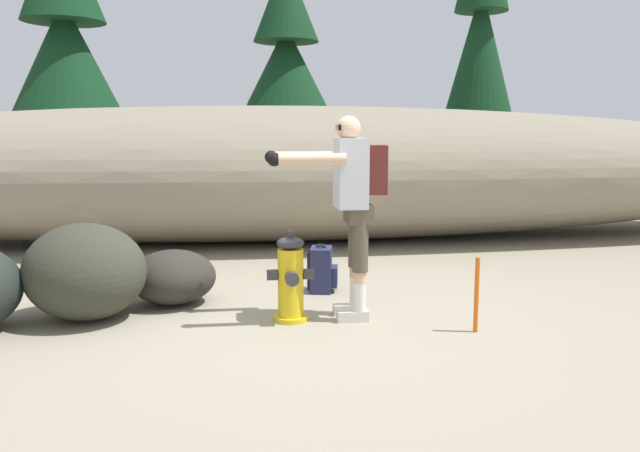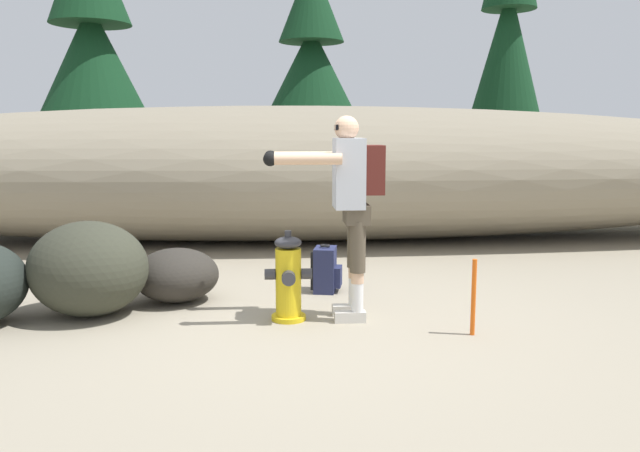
{
  "view_description": "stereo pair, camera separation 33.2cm",
  "coord_description": "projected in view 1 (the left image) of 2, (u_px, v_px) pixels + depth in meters",
  "views": [
    {
      "loc": [
        -0.61,
        -5.09,
        1.57
      ],
      "look_at": [
        0.07,
        0.37,
        0.75
      ],
      "focal_mm": 35.71,
      "sensor_mm": 36.0,
      "label": 1
    },
    {
      "loc": [
        -0.28,
        -5.12,
        1.57
      ],
      "look_at": [
        0.07,
        0.37,
        0.75
      ],
      "focal_mm": 35.71,
      "sensor_mm": 36.0,
      "label": 2
    }
  ],
  "objects": [
    {
      "name": "ground_plane",
      "position": [
        318.0,
        324.0,
        5.3
      ],
      "size": [
        56.0,
        56.0,
        0.04
      ],
      "primitive_type": "cube",
      "color": "gray"
    },
    {
      "name": "dirt_embankment",
      "position": [
        283.0,
        173.0,
        9.24
      ],
      "size": [
        17.57,
        3.2,
        1.94
      ],
      "primitive_type": "ellipsoid",
      "color": "gray",
      "rests_on": "ground_plane"
    },
    {
      "name": "fire_hydrant",
      "position": [
        291.0,
        280.0,
        5.28
      ],
      "size": [
        0.39,
        0.34,
        0.76
      ],
      "color": "gold",
      "rests_on": "ground_plane"
    },
    {
      "name": "utility_worker",
      "position": [
        351.0,
        192.0,
        5.24
      ],
      "size": [
        0.98,
        0.55,
        1.7
      ],
      "rotation": [
        0.0,
        0.0,
        -3.14
      ],
      "color": "beige",
      "rests_on": "ground_plane"
    },
    {
      "name": "spare_backpack",
      "position": [
        322.0,
        270.0,
        6.27
      ],
      "size": [
        0.32,
        0.33,
        0.47
      ],
      "rotation": [
        0.0,
        0.0,
        6.09
      ],
      "color": "#23284C",
      "rests_on": "ground_plane"
    },
    {
      "name": "boulder_large",
      "position": [
        85.0,
        272.0,
        5.32
      ],
      "size": [
        1.38,
        1.36,
        0.81
      ],
      "primitive_type": "ellipsoid",
      "rotation": [
        0.0,
        0.0,
        5.75
      ],
      "color": "#333529",
      "rests_on": "ground_plane"
    },
    {
      "name": "boulder_mid",
      "position": [
        173.0,
        277.0,
        5.83
      ],
      "size": [
        0.89,
        0.89,
        0.5
      ],
      "primitive_type": "ellipsoid",
      "rotation": [
        0.0,
        0.0,
        3.3
      ],
      "color": "#2D2924",
      "rests_on": "ground_plane"
    },
    {
      "name": "pine_tree_far_left",
      "position": [
        65.0,
        42.0,
        11.39
      ],
      "size": [
        2.27,
        2.27,
        5.49
      ],
      "color": "#47331E",
      "rests_on": "ground_plane"
    },
    {
      "name": "pine_tree_left",
      "position": [
        286.0,
        57.0,
        14.73
      ],
      "size": [
        2.34,
        2.34,
        5.51
      ],
      "color": "#47331E",
      "rests_on": "ground_plane"
    },
    {
      "name": "pine_tree_center",
      "position": [
        480.0,
        34.0,
        14.14
      ],
      "size": [
        1.82,
        1.82,
        7.06
      ],
      "color": "#47331E",
      "rests_on": "ground_plane"
    },
    {
      "name": "survey_stake",
      "position": [
        477.0,
        295.0,
        4.98
      ],
      "size": [
        0.04,
        0.04,
        0.6
      ],
      "primitive_type": "cylinder",
      "color": "#E55914",
      "rests_on": "ground_plane"
    }
  ]
}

